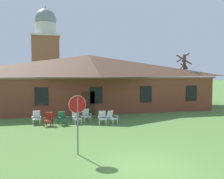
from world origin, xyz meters
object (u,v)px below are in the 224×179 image
Objects in this scene: lawn_chair_far_side at (102,117)px; lawn_chair_under_eave at (112,117)px; lawn_chair_right_end at (86,115)px; lawn_chair_middle at (76,117)px; lawn_chair_left_end at (62,118)px; lawn_chair_near_door at (49,119)px; lawn_chair_by_porch at (36,117)px; stop_sign at (78,113)px.

lawn_chair_far_side is 0.70m from lawn_chair_under_eave.
lawn_chair_middle is at bearing -137.73° from lawn_chair_right_end.
lawn_chair_near_door is at bearing -173.75° from lawn_chair_left_end.
lawn_chair_by_porch is at bearing 168.86° from lawn_chair_under_eave.
lawn_chair_near_door is 2.95m from lawn_chair_right_end.
lawn_chair_middle is (2.85, -0.52, 0.00)m from lawn_chair_by_porch.
stop_sign reaches higher than lawn_chair_left_end.
lawn_chair_right_end is at bearing 80.26° from stop_sign.
lawn_chair_middle is (1.95, 0.29, 0.00)m from lawn_chair_near_door.
lawn_chair_left_end is at bearing -21.12° from lawn_chair_by_porch.
lawn_chair_far_side is (1.83, -0.51, 0.00)m from lawn_chair_middle.
lawn_chair_near_door is 1.00× the size of lawn_chair_under_eave.
lawn_chair_near_door and lawn_chair_far_side have the same top height.
lawn_chair_by_porch is 4.80m from lawn_chair_far_side.
lawn_chair_near_door is 1.00× the size of lawn_chair_right_end.
lawn_chair_middle is 1.00× the size of lawn_chair_under_eave.
lawn_chair_far_side is at bearing -12.39° from lawn_chair_by_porch.
lawn_chair_far_side is at bearing -3.26° from lawn_chair_near_door.
lawn_chair_under_eave is (4.48, -0.25, 0.00)m from lawn_chair_near_door.
lawn_chair_right_end is (2.76, 1.03, 0.00)m from lawn_chair_near_door.
lawn_chair_left_end is 2.05m from lawn_chair_right_end.
stop_sign is at bearing -85.53° from lawn_chair_left_end.
lawn_chair_middle is at bearing 10.62° from lawn_chair_left_end.
lawn_chair_right_end is at bearing 26.98° from lawn_chair_left_end.
lawn_chair_by_porch and lawn_chair_left_end have the same top height.
lawn_chair_near_door is 3.79m from lawn_chair_far_side.
lawn_chair_under_eave is (5.38, -1.06, 0.00)m from lawn_chair_by_porch.
lawn_chair_by_porch is at bearing 137.94° from lawn_chair_near_door.
lawn_chair_left_end and lawn_chair_middle have the same top height.
stop_sign is at bearing -77.47° from lawn_chair_near_door.
stop_sign is 7.87m from lawn_chair_by_porch.
lawn_chair_left_end is at bearing 173.61° from lawn_chair_far_side.
lawn_chair_by_porch is at bearing 107.75° from stop_sign.
lawn_chair_far_side is 1.00× the size of lawn_chair_under_eave.
lawn_chair_middle is at bearing 164.53° from lawn_chair_far_side.
lawn_chair_by_porch is 3.67m from lawn_chair_right_end.
lawn_chair_near_door is 1.00× the size of lawn_chair_left_end.
lawn_chair_near_door is 0.94m from lawn_chair_left_end.
lawn_chair_left_end is 2.86m from lawn_chair_far_side.
lawn_chair_right_end and lawn_chair_under_eave have the same top height.
stop_sign is 2.83× the size of lawn_chair_middle.
lawn_chair_near_door and lawn_chair_middle have the same top height.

